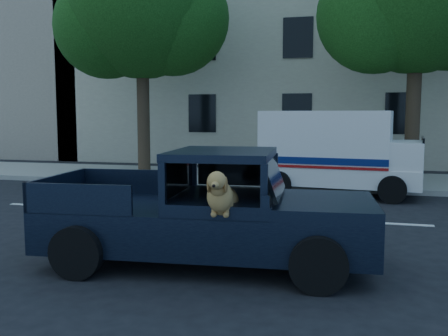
# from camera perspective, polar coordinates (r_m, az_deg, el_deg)

# --- Properties ---
(ground) EXTENTS (120.00, 120.00, 0.00)m
(ground) POSITION_cam_1_polar(r_m,az_deg,el_deg) (7.91, -10.15, -9.97)
(ground) COLOR black
(ground) RESTS_ON ground
(far_sidewalk) EXTENTS (60.00, 4.00, 0.15)m
(far_sidewalk) POSITION_cam_1_polar(r_m,az_deg,el_deg) (16.55, 3.17, -1.12)
(far_sidewalk) COLOR gray
(far_sidewalk) RESTS_ON ground
(lane_stripes) EXTENTS (21.60, 0.14, 0.01)m
(lane_stripes) POSITION_cam_1_polar(r_m,az_deg,el_deg) (10.60, 7.69, -5.74)
(lane_stripes) COLOR silver
(lane_stripes) RESTS_ON ground
(street_tree_left) EXTENTS (6.00, 5.20, 8.60)m
(street_tree_left) POSITION_cam_1_polar(r_m,az_deg,el_deg) (18.34, -9.28, 17.23)
(street_tree_left) COLOR #332619
(street_tree_left) RESTS_ON ground
(building_main) EXTENTS (26.00, 6.00, 9.00)m
(building_main) POSITION_cam_1_polar(r_m,az_deg,el_deg) (23.51, 14.17, 11.69)
(building_main) COLOR beige
(building_main) RESTS_ON ground
(building_left) EXTENTS (12.00, 6.00, 8.00)m
(building_left) POSITION_cam_1_polar(r_m,az_deg,el_deg) (29.69, -23.74, 9.22)
(building_left) COLOR tan
(building_left) RESTS_ON ground
(pickup_truck) EXTENTS (4.81, 2.51, 1.68)m
(pickup_truck) POSITION_cam_1_polar(r_m,az_deg,el_deg) (7.28, -2.52, -6.69)
(pickup_truck) COLOR black
(pickup_truck) RESTS_ON ground
(mail_truck) EXTENTS (4.32, 2.49, 2.26)m
(mail_truck) POSITION_cam_1_polar(r_m,az_deg,el_deg) (13.84, 12.75, 1.10)
(mail_truck) COLOR silver
(mail_truck) RESTS_ON ground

